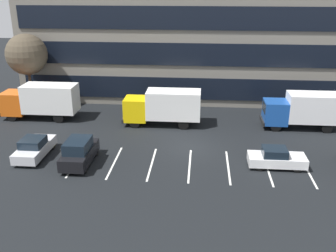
{
  "coord_description": "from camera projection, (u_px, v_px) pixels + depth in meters",
  "views": [
    {
      "loc": [
        0.65,
        -28.41,
        12.67
      ],
      "look_at": [
        -1.97,
        1.2,
        1.4
      ],
      "focal_mm": 41.12,
      "sensor_mm": 36.0,
      "label": 1
    }
  ],
  "objects": [
    {
      "name": "box_truck_yellow",
      "position": [
        164.0,
        106.0,
        35.37
      ],
      "size": [
        7.14,
        2.36,
        3.31
      ],
      "color": "yellow",
      "rests_on": "ground_plane"
    },
    {
      "name": "box_truck_blue",
      "position": [
        305.0,
        109.0,
        34.55
      ],
      "size": [
        7.07,
        2.34,
        3.28
      ],
      "color": "#194799",
      "rests_on": "ground_plane"
    },
    {
      "name": "bare_tree",
      "position": [
        27.0,
        55.0,
        38.77
      ],
      "size": [
        4.14,
        4.14,
        7.77
      ],
      "color": "#473323",
      "rests_on": "ground_plane"
    },
    {
      "name": "ground_plane",
      "position": [
        191.0,
        148.0,
        31.01
      ],
      "size": [
        120.0,
        120.0,
        0.0
      ],
      "primitive_type": "plane",
      "color": "black"
    },
    {
      "name": "lot_markings",
      "position": [
        190.0,
        165.0,
        28.13
      ],
      "size": [
        16.94,
        5.4,
        0.01
      ],
      "color": "silver",
      "rests_on": "ground_plane"
    },
    {
      "name": "sedan_silver",
      "position": [
        35.0,
        148.0,
        29.29
      ],
      "size": [
        1.84,
        4.38,
        1.57
      ],
      "color": "silver",
      "rests_on": "ground_plane"
    },
    {
      "name": "box_truck_orange",
      "position": [
        41.0,
        100.0,
        37.03
      ],
      "size": [
        7.35,
        2.43,
        3.41
      ],
      "color": "#D85914",
      "rests_on": "ground_plane"
    },
    {
      "name": "suv_black",
      "position": [
        79.0,
        152.0,
        28.06
      ],
      "size": [
        1.84,
        4.33,
        1.96
      ],
      "color": "black",
      "rests_on": "ground_plane"
    },
    {
      "name": "sedan_white",
      "position": [
        276.0,
        158.0,
        27.67
      ],
      "size": [
        4.09,
        1.71,
        1.47
      ],
      "color": "white",
      "rests_on": "ground_plane"
    }
  ]
}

